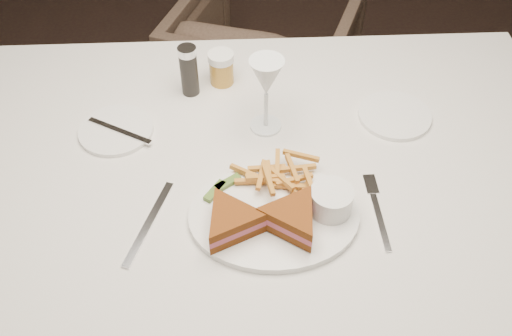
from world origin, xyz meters
The scene contains 3 objects.
table centered at (0.04, 0.30, 0.38)m, with size 1.36×0.90×0.75m, color silver.
chair_far centered at (0.02, 1.27, 0.31)m, with size 0.61×0.57×0.62m, color #48372C.
table_setting centered at (0.06, 0.27, 0.79)m, with size 0.77×0.59×0.18m.
Camera 1 is at (0.09, -0.49, 1.60)m, focal length 40.00 mm.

